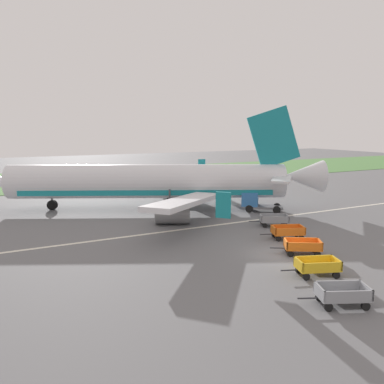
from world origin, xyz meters
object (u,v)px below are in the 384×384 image
at_px(baggage_cart_second_in_row, 317,266).
at_px(baggage_cart_third_in_row, 302,246).
at_px(baggage_cart_fourth_in_row, 288,232).
at_px(baggage_cart_nearest, 342,294).
at_px(baggage_cart_far_end, 274,220).
at_px(airplane, 157,182).
at_px(service_truck_beside_carts, 255,201).

bearing_deg(baggage_cart_second_in_row, baggage_cart_third_in_row, 59.77).
bearing_deg(baggage_cart_fourth_in_row, baggage_cart_second_in_row, -117.86).
bearing_deg(baggage_cart_nearest, baggage_cart_far_end, 63.50).
distance_m(baggage_cart_third_in_row, baggage_cart_far_end, 8.03).
bearing_deg(airplane, service_truck_beside_carts, -31.43).
height_order(airplane, baggage_cart_third_in_row, airplane).
relative_size(airplane, baggage_cart_third_in_row, 10.34).
height_order(baggage_cart_third_in_row, baggage_cart_fourth_in_row, same).
bearing_deg(baggage_cart_second_in_row, baggage_cart_nearest, -117.00).
bearing_deg(baggage_cart_third_in_row, baggage_cart_second_in_row, -120.23).
distance_m(baggage_cart_far_end, service_truck_beside_carts, 6.65).
bearing_deg(baggage_cart_third_in_row, baggage_cart_fourth_in_row, 64.59).
relative_size(airplane, baggage_cart_nearest, 9.99).
distance_m(airplane, baggage_cart_third_in_row, 19.58).
relative_size(airplane, baggage_cart_second_in_row, 9.87).
distance_m(baggage_cart_second_in_row, baggage_cart_fourth_in_row, 7.91).
height_order(baggage_cart_far_end, service_truck_beside_carts, service_truck_beside_carts).
height_order(baggage_cart_fourth_in_row, baggage_cart_far_end, same).
distance_m(baggage_cart_second_in_row, service_truck_beside_carts, 18.66).
distance_m(baggage_cart_nearest, baggage_cart_third_in_row, 7.99).
distance_m(airplane, service_truck_beside_carts, 10.87).
bearing_deg(baggage_cart_nearest, baggage_cart_fourth_in_row, 62.43).
relative_size(baggage_cart_second_in_row, baggage_cart_far_end, 1.03).
bearing_deg(baggage_cart_second_in_row, service_truck_beside_carts, 65.76).
relative_size(baggage_cart_third_in_row, baggage_cart_far_end, 0.98).
height_order(airplane, baggage_cart_nearest, airplane).
bearing_deg(baggage_cart_third_in_row, service_truck_beside_carts, 67.40).
height_order(baggage_cart_nearest, baggage_cart_far_end, same).
height_order(baggage_cart_second_in_row, service_truck_beside_carts, service_truck_beside_carts).
relative_size(airplane, baggage_cart_far_end, 10.18).
distance_m(baggage_cart_nearest, service_truck_beside_carts, 22.63).
bearing_deg(baggage_cart_far_end, service_truck_beside_carts, 69.57).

